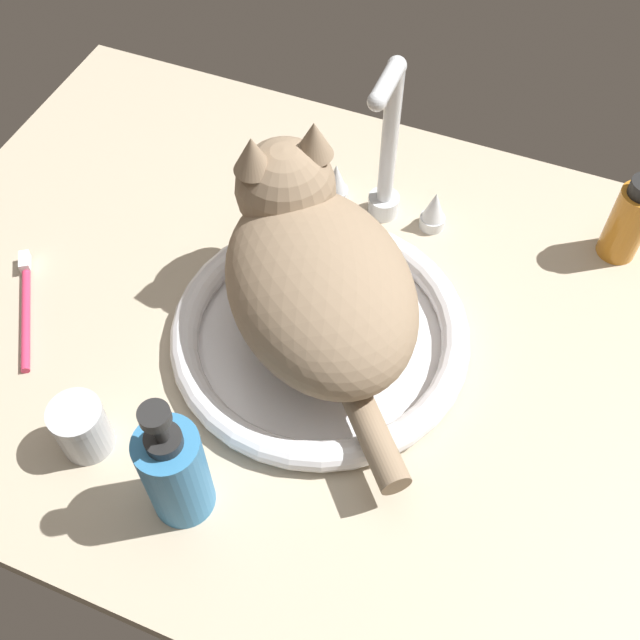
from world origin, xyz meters
TOP-DOWN VIEW (x-y plane):
  - countertop at (0.00, 0.00)cm, footprint 112.85×73.70cm
  - sink_basin at (-3.29, -1.85)cm, footprint 33.78×33.78cm
  - faucet at (-3.29, 19.32)cm, footprint 16.32×9.30cm
  - cat at (-4.79, -0.19)cm, footprint 32.25×33.19cm
  - metal_jar at (-20.82, -22.84)cm, footprint 5.55×5.55cm
  - soap_pump_bottle at (-8.59, -24.66)cm, footprint 6.15×6.15cm
  - amber_bottle at (25.74, 24.39)cm, footprint 4.72×4.72cm
  - toothbrush at (-36.86, -10.84)cm, footprint 10.43×14.59cm

SIDE VIEW (x-z plane):
  - countertop at x=0.00cm, z-range 0.00..3.00cm
  - toothbrush at x=-36.86cm, z-range 2.77..4.47cm
  - sink_basin at x=-3.29cm, z-range 2.84..6.04cm
  - metal_jar at x=-20.82cm, z-range 3.02..9.69cm
  - amber_bottle at x=25.74cm, z-range 2.64..14.44cm
  - soap_pump_bottle at x=-8.59cm, z-range 0.69..18.73cm
  - faucet at x=-3.29cm, z-range -0.05..23.29cm
  - cat at x=-4.79cm, z-range 4.11..22.94cm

